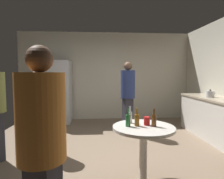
% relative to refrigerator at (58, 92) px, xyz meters
% --- Properties ---
extents(ground_plane, '(5.20, 5.20, 0.10)m').
position_rel_refrigerator_xyz_m(ground_plane, '(1.40, -2.20, -0.95)').
color(ground_plane, '#7A6651').
extents(wall_back, '(5.32, 0.06, 2.70)m').
position_rel_refrigerator_xyz_m(wall_back, '(1.40, 0.43, 0.45)').
color(wall_back, beige).
rests_on(wall_back, ground_plane).
extents(refrigerator, '(0.70, 0.68, 1.80)m').
position_rel_refrigerator_xyz_m(refrigerator, '(0.00, 0.00, 0.00)').
color(refrigerator, silver).
rests_on(refrigerator, ground_plane).
extents(kitchen_counter, '(0.64, 1.90, 0.90)m').
position_rel_refrigerator_xyz_m(kitchen_counter, '(3.68, -1.60, -0.45)').
color(kitchen_counter, beige).
rests_on(kitchen_counter, ground_plane).
extents(kettle, '(0.24, 0.17, 0.18)m').
position_rel_refrigerator_xyz_m(kettle, '(3.63, -1.55, 0.07)').
color(kettle, '#B2B2B7').
rests_on(kettle, kitchen_counter).
extents(foreground_table, '(0.80, 0.80, 0.73)m').
position_rel_refrigerator_xyz_m(foreground_table, '(1.73, -3.22, -0.27)').
color(foreground_table, beige).
rests_on(foreground_table, ground_plane).
extents(beer_bottle_amber, '(0.06, 0.06, 0.23)m').
position_rel_refrigerator_xyz_m(beer_bottle_amber, '(1.65, -3.20, -0.08)').
color(beer_bottle_amber, '#8C5919').
rests_on(beer_bottle_amber, foreground_table).
extents(beer_bottle_brown, '(0.06, 0.06, 0.23)m').
position_rel_refrigerator_xyz_m(beer_bottle_brown, '(1.86, -3.24, -0.08)').
color(beer_bottle_brown, '#593314').
rests_on(beer_bottle_brown, foreground_table).
extents(beer_bottle_green, '(0.06, 0.06, 0.23)m').
position_rel_refrigerator_xyz_m(beer_bottle_green, '(1.53, -3.21, -0.08)').
color(beer_bottle_green, '#26662D').
rests_on(beer_bottle_green, foreground_table).
extents(beer_bottle_clear, '(0.06, 0.06, 0.23)m').
position_rel_refrigerator_xyz_m(beer_bottle_clear, '(1.59, -3.03, -0.08)').
color(beer_bottle_clear, silver).
rests_on(beer_bottle_clear, foreground_table).
extents(plastic_cup_red, '(0.08, 0.08, 0.11)m').
position_rel_refrigerator_xyz_m(plastic_cup_red, '(1.79, -3.16, -0.11)').
color(plastic_cup_red, red).
rests_on(plastic_cup_red, foreground_table).
extents(person_in_navy_shirt, '(0.44, 0.44, 1.70)m').
position_rel_refrigerator_xyz_m(person_in_navy_shirt, '(1.85, -1.09, 0.10)').
color(person_in_navy_shirt, '#2D2D38').
rests_on(person_in_navy_shirt, ground_plane).
extents(person_in_orange_shirt, '(0.46, 0.46, 1.60)m').
position_rel_refrigerator_xyz_m(person_in_orange_shirt, '(0.75, -4.25, 0.03)').
color(person_in_orange_shirt, '#2D2D38').
rests_on(person_in_orange_shirt, ground_plane).
extents(person_in_white_shirt, '(0.44, 0.44, 1.58)m').
position_rel_refrigerator_xyz_m(person_in_white_shirt, '(0.07, -2.07, 0.02)').
color(person_in_white_shirt, '#2D2D38').
rests_on(person_in_white_shirt, ground_plane).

